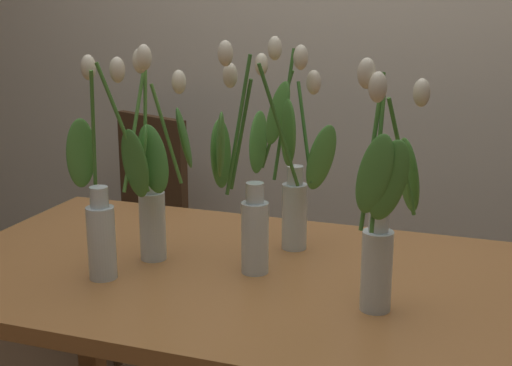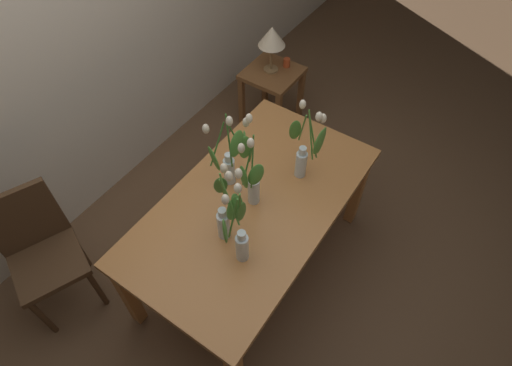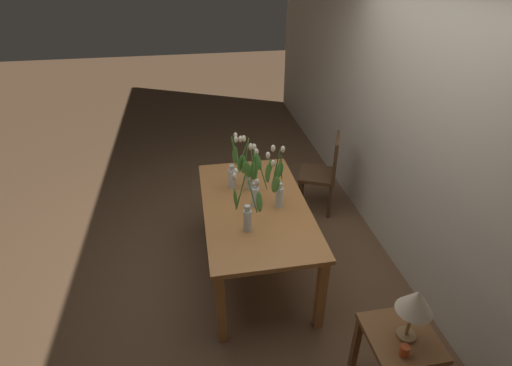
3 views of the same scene
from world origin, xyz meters
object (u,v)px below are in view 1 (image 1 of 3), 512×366
Objects in this scene: tulip_vase_3 at (382,222)px; tulip_vase_4 at (251,189)px; dining_table at (251,305)px; tulip_vase_0 at (154,187)px; tulip_vase_2 at (105,206)px; dining_chair at (135,215)px; tulip_vase_1 at (290,176)px.

tulip_vase_4 reaches higher than tulip_vase_3.
tulip_vase_0 reaches higher than dining_table.
dining_chair is at bearing 116.26° from tulip_vase_2.
dining_table is 0.35m from tulip_vase_1.
tulip_vase_1 is at bearing 41.28° from tulip_vase_2.
tulip_vase_3 is (0.30, -0.32, -0.00)m from tulip_vase_1.
tulip_vase_2 is (-0.37, -0.32, -0.03)m from tulip_vase_1.
tulip_vase_3 is (0.60, -0.12, 0.01)m from tulip_vase_0.
tulip_vase_2 is 1.27m from dining_chair.
dining_chair is (-0.53, 1.08, -0.39)m from tulip_vase_2.
tulip_vase_4 is at bearing -47.64° from dining_chair.
dining_chair is (-0.86, 0.94, -0.12)m from dining_table.
tulip_vase_0 is 0.14m from tulip_vase_2.
tulip_vase_0 is at bearing -175.14° from tulip_vase_4.
dining_table is at bearing 158.79° from tulip_vase_3.
tulip_vase_4 is at bearing 103.80° from dining_table.
dining_table is 0.30m from tulip_vase_4.
tulip_vase_1 is at bearing 75.82° from tulip_vase_4.
tulip_vase_3 is at bearing -21.73° from tulip_vase_4.
tulip_vase_4 is 0.61× the size of dining_chair.
tulip_vase_3 reaches higher than dining_table.
tulip_vase_1 is at bearing 76.40° from dining_table.
tulip_vase_0 is 0.96× the size of tulip_vase_4.
dining_table is at bearing -47.73° from dining_chair.
tulip_vase_3 is at bearing -21.21° from dining_table.
tulip_vase_4 reaches higher than tulip_vase_0.
tulip_vase_2 reaches higher than tulip_vase_0.
dining_chair is (-0.90, 0.76, -0.42)m from tulip_vase_1.
dining_table is 2.86× the size of tulip_vase_2.
tulip_vase_2 is at bearing -179.53° from tulip_vase_3.
tulip_vase_0 is (-0.25, -0.02, 0.29)m from dining_table.
tulip_vase_3 is 1.66m from dining_chair.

